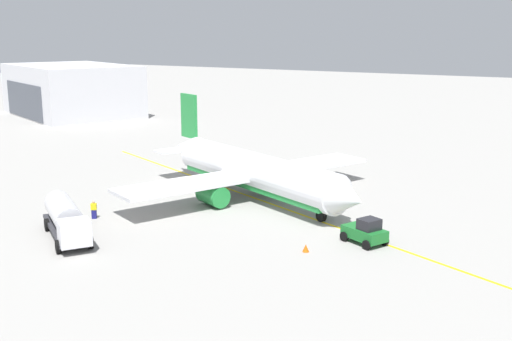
# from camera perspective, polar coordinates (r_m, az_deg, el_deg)

# --- Properties ---
(ground_plane) EXTENTS (400.00, 400.00, 0.00)m
(ground_plane) POSITION_cam_1_polar(r_m,az_deg,el_deg) (64.72, -0.00, -2.59)
(ground_plane) COLOR #9E9B96
(airplane) EXTENTS (30.37, 29.29, 9.84)m
(airplane) POSITION_cam_1_polar(r_m,az_deg,el_deg) (64.43, -0.25, -0.15)
(airplane) COLOR white
(airplane) RESTS_ON ground
(fuel_tanker) EXTENTS (9.82, 7.54, 3.15)m
(fuel_tanker) POSITION_cam_1_polar(r_m,az_deg,el_deg) (54.44, -17.05, -4.23)
(fuel_tanker) COLOR #2D2D33
(fuel_tanker) RESTS_ON ground
(pushback_tug) EXTENTS (4.10, 3.47, 2.20)m
(pushback_tug) POSITION_cam_1_polar(r_m,az_deg,el_deg) (51.76, 10.01, -5.55)
(pushback_tug) COLOR #196B28
(pushback_tug) RESTS_ON ground
(refueling_worker) EXTENTS (0.63, 0.60, 1.71)m
(refueling_worker) POSITION_cam_1_polar(r_m,az_deg,el_deg) (59.64, -14.66, -3.52)
(refueling_worker) COLOR navy
(refueling_worker) RESTS_ON ground
(safety_cone_nose) EXTENTS (0.55, 0.55, 0.61)m
(safety_cone_nose) POSITION_cam_1_polar(r_m,az_deg,el_deg) (49.47, 4.59, -7.11)
(safety_cone_nose) COLOR #F2590F
(safety_cone_nose) RESTS_ON ground
(distant_hangar) EXTENTS (35.01, 29.12, 10.39)m
(distant_hangar) POSITION_cam_1_polar(r_m,az_deg,el_deg) (135.57, -16.59, 7.10)
(distant_hangar) COLOR silver
(distant_hangar) RESTS_ON ground
(taxi_line_marking) EXTENTS (60.54, 24.87, 0.01)m
(taxi_line_marking) POSITION_cam_1_polar(r_m,az_deg,el_deg) (64.72, -0.00, -2.59)
(taxi_line_marking) COLOR yellow
(taxi_line_marking) RESTS_ON ground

